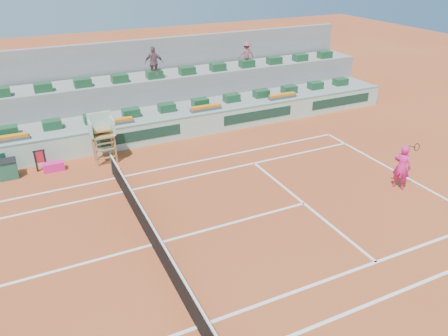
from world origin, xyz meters
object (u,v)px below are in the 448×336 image
at_px(player_bag, 54,167).
at_px(drink_cooler_a, 8,169).
at_px(umpire_chair, 102,131).
at_px(tennis_player, 402,167).

xyz_separation_m(player_bag, drink_cooler_a, (-1.90, 0.17, 0.21)).
height_order(umpire_chair, drink_cooler_a, umpire_chair).
bearing_deg(umpire_chair, player_bag, -179.06).
xyz_separation_m(umpire_chair, drink_cooler_a, (-4.29, 0.13, -1.12)).
relative_size(umpire_chair, tennis_player, 1.05).
bearing_deg(player_bag, tennis_player, -31.52).
bearing_deg(player_bag, drink_cooler_a, 174.96).
height_order(umpire_chair, tennis_player, umpire_chair).
distance_m(drink_cooler_a, tennis_player, 17.26).
bearing_deg(drink_cooler_a, player_bag, -5.04).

